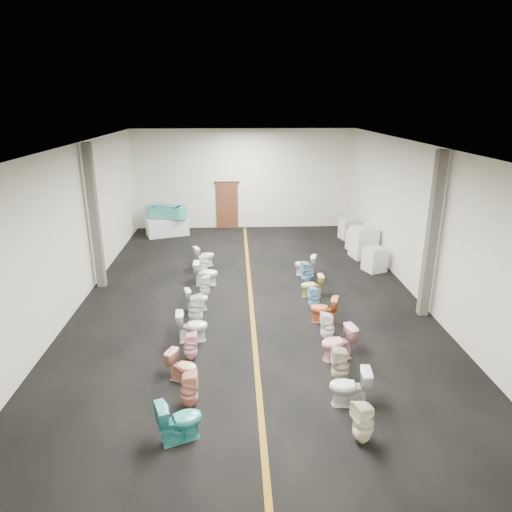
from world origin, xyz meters
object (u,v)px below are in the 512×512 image
at_px(toilet_left_2, 183,366).
at_px(toilet_right_6, 314,298).
at_px(toilet_left_5, 196,310).
at_px(toilet_right_7, 312,286).
at_px(toilet_left_3, 190,346).
at_px(toilet_left_7, 205,286).
at_px(appliance_crate_a, 375,259).
at_px(toilet_left_6, 197,299).
at_px(toilet_left_1, 189,390).
at_px(toilet_right_2, 340,365).
at_px(toilet_right_4, 327,327).
at_px(appliance_crate_d, 348,229).
at_px(bathtub, 166,211).
at_px(appliance_crate_c, 357,240).
at_px(toilet_right_0, 363,423).
at_px(toilet_right_5, 324,309).
at_px(toilet_left_9, 202,265).
at_px(toilet_right_9, 305,265).
at_px(toilet_right_8, 307,273).
at_px(toilet_left_8, 206,273).
at_px(toilet_left_10, 204,256).
at_px(appliance_crate_b, 364,242).
at_px(toilet_right_3, 338,343).
at_px(display_table, 167,227).
at_px(toilet_left_0, 180,420).
at_px(toilet_left_4, 192,326).

relative_size(toilet_left_2, toilet_right_6, 0.97).
distance_m(toilet_left_5, toilet_right_7, 3.78).
relative_size(toilet_left_3, toilet_left_7, 0.99).
distance_m(appliance_crate_a, toilet_left_6, 6.63).
height_order(toilet_left_3, toilet_left_6, toilet_left_3).
distance_m(toilet_left_1, toilet_right_2, 3.16).
distance_m(toilet_left_6, toilet_right_4, 3.86).
bearing_deg(toilet_left_5, toilet_left_2, 176.67).
height_order(appliance_crate_d, toilet_left_6, appliance_crate_d).
xyz_separation_m(bathtub, toilet_right_7, (5.30, -6.95, -0.72)).
relative_size(appliance_crate_c, toilet_left_6, 1.19).
height_order(toilet_left_5, toilet_left_6, toilet_left_5).
xyz_separation_m(toilet_left_1, toilet_right_0, (3.09, -1.11, 0.02)).
distance_m(toilet_right_2, toilet_right_6, 3.56).
relative_size(toilet_left_3, toilet_right_5, 0.93).
relative_size(bathtub, toilet_left_9, 2.49).
xyz_separation_m(toilet_left_6, toilet_right_0, (3.28, -5.47, 0.07)).
bearing_deg(toilet_right_9, toilet_right_4, 15.87).
bearing_deg(appliance_crate_d, toilet_right_8, -116.76).
bearing_deg(toilet_left_8, appliance_crate_d, -48.95).
bearing_deg(toilet_right_8, toilet_right_4, -11.42).
bearing_deg(toilet_right_4, toilet_right_9, 179.29).
bearing_deg(toilet_left_10, toilet_left_8, 161.25).
bearing_deg(toilet_left_10, appliance_crate_b, -106.92).
xyz_separation_m(toilet_right_3, toilet_right_4, (-0.07, 0.85, -0.03)).
height_order(appliance_crate_c, toilet_right_4, appliance_crate_c).
height_order(display_table, toilet_left_0, toilet_left_0).
distance_m(toilet_left_2, toilet_right_0, 3.87).
bearing_deg(toilet_left_3, toilet_right_9, -36.79).
bearing_deg(appliance_crate_b, toilet_left_3, -129.97).
relative_size(appliance_crate_d, toilet_right_8, 1.17).
height_order(toilet_left_4, toilet_right_5, toilet_left_4).
xyz_separation_m(bathtub, toilet_right_5, (5.33, -8.67, -0.70)).
bearing_deg(toilet_right_5, toilet_left_9, -118.62).
height_order(appliance_crate_d, toilet_left_3, appliance_crate_d).
height_order(toilet_right_2, toilet_right_7, toilet_right_2).
distance_m(toilet_right_4, toilet_right_9, 4.49).
height_order(toilet_right_2, toilet_right_5, toilet_right_2).
bearing_deg(toilet_left_6, toilet_left_3, 166.88).
distance_m(appliance_crate_b, appliance_crate_d, 2.48).
relative_size(bathtub, appliance_crate_a, 2.19).
height_order(toilet_left_3, toilet_right_7, toilet_left_3).
distance_m(toilet_left_2, toilet_left_3, 0.82).
relative_size(bathtub, toilet_left_7, 2.58).
bearing_deg(toilet_right_5, toilet_left_0, -19.53).
height_order(toilet_left_7, toilet_left_8, toilet_left_8).
relative_size(appliance_crate_c, toilet_left_4, 1.01).
distance_m(toilet_left_4, toilet_right_5, 3.53).
bearing_deg(toilet_right_7, toilet_right_6, -7.64).
distance_m(bathtub, appliance_crate_a, 9.24).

